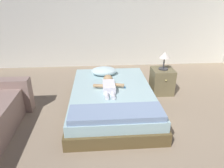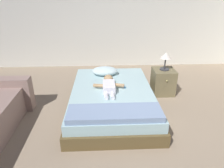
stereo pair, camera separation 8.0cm
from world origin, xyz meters
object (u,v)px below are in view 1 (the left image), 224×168
toothbrush (124,86)px  nightstand (162,81)px  lamp (165,57)px  baby (109,85)px  bed (112,99)px  pillow (104,71)px

toothbrush → nightstand: 0.90m
lamp → baby: bearing=-155.9°
bed → toothbrush: 0.30m
bed → lamp: bearing=26.9°
bed → lamp: 1.25m
toothbrush → bed: bearing=-157.5°
pillow → nightstand: pillow is taller
baby → toothbrush: 0.28m
pillow → toothbrush: size_ratio=3.91×
pillow → toothbrush: 0.65m
bed → baby: 0.25m
pillow → lamp: 1.16m
bed → nightstand: 1.13m
pillow → toothbrush: pillow is taller
nightstand → lamp: bearing=90.0°
nightstand → lamp: lamp is taller
pillow → baby: baby is taller
bed → nightstand: bearing=26.9°
toothbrush → lamp: (0.79, 0.42, 0.37)m
bed → baby: size_ratio=3.05×
baby → toothbrush: size_ratio=5.43×
bed → toothbrush: toothbrush is taller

